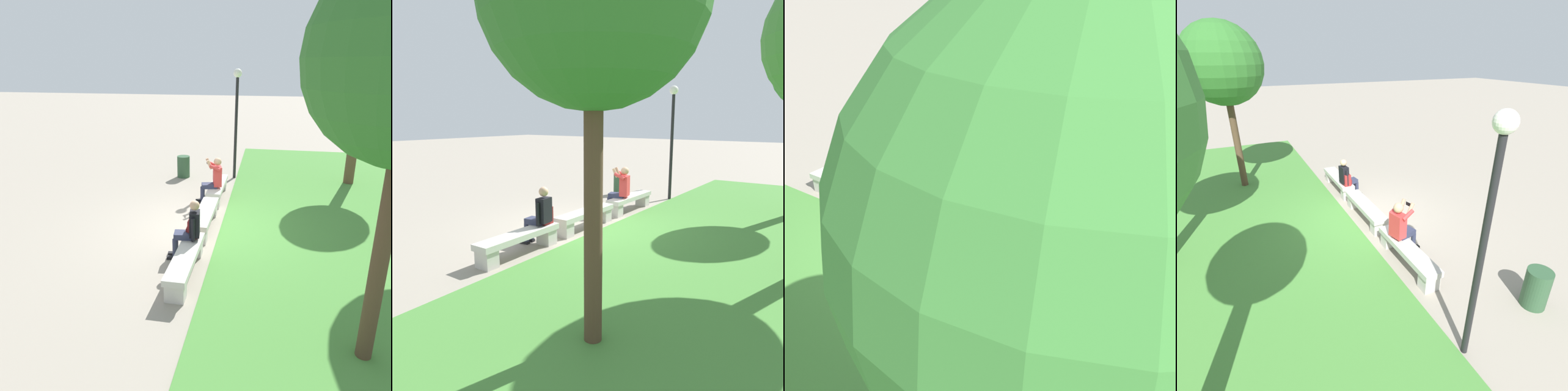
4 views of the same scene
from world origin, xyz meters
TOP-DOWN VIEW (x-y plane):
  - ground_plane at (0.00, 0.00)m, footprint 80.00×80.00m
  - bench_main at (-2.24, 0.00)m, footprint 1.98×0.40m
  - bench_near at (-0.00, 0.00)m, footprint 1.98×0.40m
  - bench_mid at (2.24, 0.00)m, footprint 1.98×0.40m
  - person_photographer at (-1.82, -0.07)m, footprint 0.54×0.78m
  - person_distant at (1.55, -0.07)m, footprint 0.48×0.70m
  - backpack at (1.45, -0.01)m, footprint 0.28×0.24m
  - tree_behind_wall at (-4.46, 4.11)m, footprint 2.09×2.09m
  - trash_bin at (-4.21, -1.47)m, footprint 0.44×0.44m
  - lamp_post at (-4.45, 0.30)m, footprint 0.28×0.28m

SIDE VIEW (x-z plane):
  - ground_plane at x=0.00m, z-range 0.00..0.00m
  - bench_main at x=-2.24m, z-range 0.08..0.53m
  - bench_near at x=0.00m, z-range 0.08..0.53m
  - bench_mid at x=2.24m, z-range 0.08..0.53m
  - trash_bin at x=-4.21m, z-range 0.00..0.75m
  - backpack at x=1.45m, z-range 0.41..0.84m
  - person_distant at x=1.55m, z-range 0.04..1.30m
  - person_photographer at x=-1.82m, z-range 0.08..1.40m
  - lamp_post at x=-4.45m, z-range 0.58..4.24m
  - tree_behind_wall at x=-4.46m, z-range 1.36..6.32m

